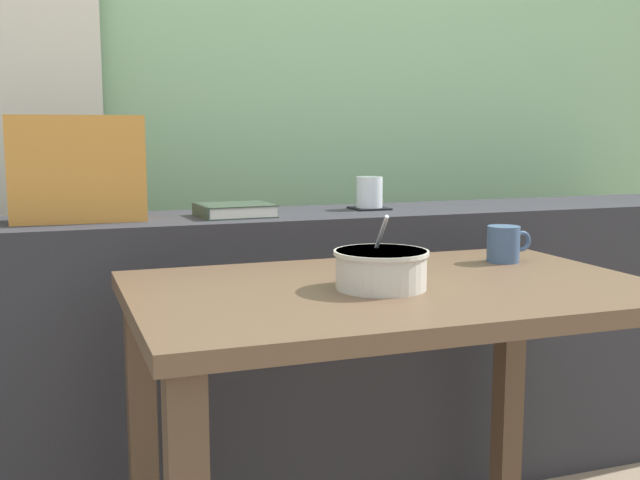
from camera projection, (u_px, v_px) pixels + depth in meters
name	position (u px, v px, depth m)	size (l,w,h in m)	color
outdoor_backdrop	(261.00, 19.00, 2.57)	(4.80, 0.08, 2.80)	#8EBC89
curtain_left_panel	(0.00, 54.00, 2.22)	(0.56, 0.06, 2.50)	beige
dark_console_ledge	(319.00, 353.00, 2.18)	(2.80, 0.37, 0.81)	#2D2D33
breakfast_table	(393.00, 343.00, 1.56)	(1.05, 0.67, 0.72)	brown
coaster_square	(369.00, 208.00, 2.19)	(0.10, 0.10, 0.01)	black
juice_glass	(369.00, 194.00, 2.19)	(0.08, 0.08, 0.09)	white
closed_book	(234.00, 210.00, 2.01)	(0.20, 0.17, 0.03)	#334233
throw_pillow	(78.00, 169.00, 1.89)	(0.32, 0.14, 0.26)	#D18938
soup_bowl	(381.00, 270.00, 1.50)	(0.19, 0.19, 0.15)	beige
ceramic_mug	(504.00, 244.00, 1.80)	(0.11, 0.08, 0.08)	#3D567A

